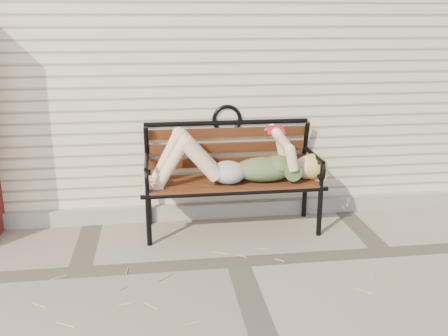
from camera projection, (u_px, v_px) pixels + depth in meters
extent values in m
plane|color=gray|center=(238.00, 262.00, 4.03)|extent=(80.00, 80.00, 0.00)
cube|color=beige|center=(201.00, 50.00, 6.45)|extent=(8.00, 4.00, 3.00)
cube|color=#ABA39A|center=(222.00, 210.00, 4.93)|extent=(8.00, 0.10, 0.15)
cylinder|color=black|center=(149.00, 220.00, 4.27)|extent=(0.05, 0.05, 0.46)
cylinder|color=black|center=(149.00, 201.00, 4.71)|extent=(0.05, 0.05, 0.46)
cylinder|color=black|center=(320.00, 211.00, 4.47)|extent=(0.05, 0.05, 0.46)
cylinder|color=black|center=(305.00, 194.00, 4.91)|extent=(0.05, 0.05, 0.46)
cube|color=#5F2C18|center=(232.00, 182.00, 4.52)|extent=(1.56, 0.50, 0.03)
cylinder|color=black|center=(236.00, 193.00, 4.31)|extent=(1.64, 0.04, 0.04)
cylinder|color=black|center=(229.00, 177.00, 4.75)|extent=(1.64, 0.04, 0.04)
torus|color=black|center=(227.00, 119.00, 4.70)|extent=(0.28, 0.04, 0.28)
ellipsoid|color=#093B45|center=(264.00, 169.00, 4.49)|extent=(0.55, 0.32, 0.22)
ellipsoid|color=#093B45|center=(278.00, 165.00, 4.50)|extent=(0.27, 0.31, 0.16)
ellipsoid|color=#AFAFB4|center=(228.00, 172.00, 4.46)|extent=(0.31, 0.35, 0.20)
sphere|color=#FFD4AB|center=(307.00, 167.00, 4.55)|extent=(0.23, 0.23, 0.23)
ellipsoid|color=#EBB458|center=(313.00, 167.00, 4.55)|extent=(0.26, 0.26, 0.24)
cube|color=red|center=(274.00, 126.00, 4.39)|extent=(0.14, 0.02, 0.02)
cube|color=#EBE8CC|center=(275.00, 131.00, 4.36)|extent=(0.14, 0.09, 0.05)
cube|color=#EBE8CC|center=(273.00, 129.00, 4.44)|extent=(0.14, 0.09, 0.05)
cube|color=red|center=(276.00, 130.00, 4.36)|extent=(0.15, 0.10, 0.05)
cube|color=red|center=(273.00, 128.00, 4.44)|extent=(0.15, 0.10, 0.05)
cylinder|color=tan|center=(68.00, 329.00, 3.15)|extent=(0.13, 0.04, 0.01)
cylinder|color=tan|center=(335.00, 297.00, 3.51)|extent=(0.10, 0.05, 0.01)
cylinder|color=tan|center=(182.00, 286.00, 3.66)|extent=(0.08, 0.01, 0.01)
cylinder|color=tan|center=(257.00, 336.00, 3.08)|extent=(0.07, 0.08, 0.01)
cylinder|color=tan|center=(18.00, 295.00, 3.53)|extent=(0.08, 0.01, 0.01)
cylinder|color=tan|center=(55.00, 262.00, 4.02)|extent=(0.04, 0.08, 0.01)
cylinder|color=tan|center=(235.00, 335.00, 3.09)|extent=(0.16, 0.02, 0.01)
cylinder|color=tan|center=(189.00, 292.00, 3.58)|extent=(0.11, 0.02, 0.01)
cylinder|color=tan|center=(365.00, 266.00, 3.95)|extent=(0.09, 0.06, 0.01)
cylinder|color=tan|center=(381.00, 295.00, 3.54)|extent=(0.06, 0.13, 0.01)
cylinder|color=tan|center=(366.00, 255.00, 4.14)|extent=(0.12, 0.11, 0.01)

